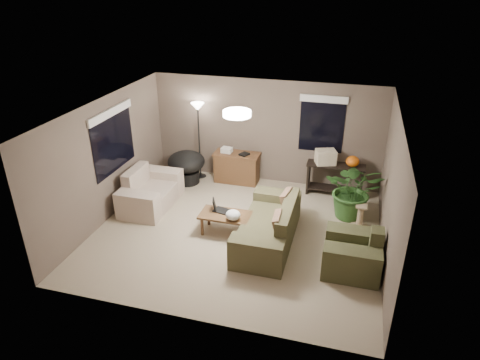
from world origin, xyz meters
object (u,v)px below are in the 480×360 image
(armchair, at_px, (353,254))
(coffee_table, at_px, (225,217))
(houseplant, at_px, (353,196))
(main_sofa, at_px, (270,228))
(loveseat, at_px, (150,193))
(desk, at_px, (237,167))
(floor_lamp, at_px, (198,116))
(console_table, at_px, (335,177))
(cat_scratching_post, at_px, (360,218))
(papasan_chair, at_px, (186,165))

(armchair, distance_m, coffee_table, 2.51)
(houseplant, bearing_deg, main_sofa, -137.28)
(loveseat, relative_size, coffee_table, 1.60)
(desk, bearing_deg, floor_lamp, 177.90)
(console_table, bearing_deg, cat_scratching_post, -65.14)
(main_sofa, distance_m, cat_scratching_post, 1.91)
(coffee_table, height_order, cat_scratching_post, cat_scratching_post)
(papasan_chair, distance_m, cat_scratching_post, 4.26)
(papasan_chair, height_order, houseplant, houseplant)
(main_sofa, xyz_separation_m, papasan_chair, (-2.49, 1.98, 0.17))
(coffee_table, bearing_deg, floor_lamp, 120.83)
(loveseat, height_order, cat_scratching_post, loveseat)
(desk, bearing_deg, coffee_table, -79.62)
(papasan_chair, height_order, floor_lamp, floor_lamp)
(armchair, relative_size, cat_scratching_post, 2.00)
(main_sofa, relative_size, console_table, 1.69)
(papasan_chair, xyz_separation_m, houseplant, (3.95, -0.63, 0.03))
(cat_scratching_post, bearing_deg, houseplant, 115.14)
(loveseat, bearing_deg, papasan_chair, 74.50)
(main_sofa, distance_m, loveseat, 2.93)
(cat_scratching_post, bearing_deg, main_sofa, -149.47)
(coffee_table, bearing_deg, papasan_chair, 129.49)
(main_sofa, relative_size, loveseat, 1.38)
(papasan_chair, bearing_deg, floor_lamp, 63.15)
(main_sofa, xyz_separation_m, loveseat, (-2.85, 0.69, 0.00))
(armchair, height_order, papasan_chair, armchair)
(armchair, xyz_separation_m, papasan_chair, (-4.04, 2.43, 0.17))
(desk, xyz_separation_m, houseplant, (2.79, -0.99, 0.12))
(loveseat, height_order, floor_lamp, floor_lamp)
(console_table, relative_size, papasan_chair, 1.09)
(houseplant, bearing_deg, cat_scratching_post, -64.86)
(main_sofa, bearing_deg, cat_scratching_post, 30.53)
(armchair, relative_size, floor_lamp, 0.52)
(coffee_table, xyz_separation_m, cat_scratching_post, (2.55, 0.91, -0.14))
(desk, bearing_deg, console_table, -1.17)
(console_table, bearing_deg, main_sofa, -114.22)
(armchair, relative_size, coffee_table, 1.00)
(main_sofa, bearing_deg, loveseat, 166.33)
(coffee_table, xyz_separation_m, desk, (-0.42, 2.29, 0.02))
(cat_scratching_post, bearing_deg, console_table, 114.86)
(main_sofa, relative_size, coffee_table, 2.20)
(main_sofa, relative_size, desk, 2.00)
(coffee_table, height_order, papasan_chair, papasan_chair)
(floor_lamp, relative_size, houseplant, 1.50)
(coffee_table, height_order, console_table, console_table)
(houseplant, bearing_deg, console_table, 114.74)
(main_sofa, height_order, floor_lamp, floor_lamp)
(armchair, bearing_deg, loveseat, 165.40)
(armchair, distance_m, floor_lamp, 4.94)
(armchair, bearing_deg, coffee_table, 168.26)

